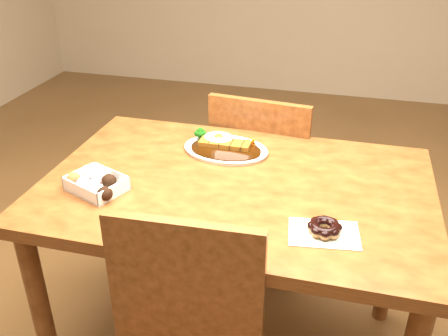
% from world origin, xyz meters
% --- Properties ---
extents(table, '(1.20, 0.80, 0.75)m').
position_xyz_m(table, '(0.00, 0.00, 0.65)').
color(table, '#502610').
rests_on(table, ground).
extents(chair_far, '(0.46, 0.46, 0.87)m').
position_xyz_m(chair_far, '(0.00, 0.54, 0.48)').
color(chair_far, '#502610').
rests_on(chair_far, ground).
extents(katsu_curry_plate, '(0.31, 0.23, 0.06)m').
position_xyz_m(katsu_curry_plate, '(-0.09, 0.21, 0.76)').
color(katsu_curry_plate, white).
rests_on(katsu_curry_plate, table).
extents(donut_box, '(0.20, 0.18, 0.05)m').
position_xyz_m(donut_box, '(-0.40, -0.15, 0.77)').
color(donut_box, white).
rests_on(donut_box, table).
extents(pon_de_ring, '(0.20, 0.15, 0.04)m').
position_xyz_m(pon_de_ring, '(0.29, -0.20, 0.77)').
color(pon_de_ring, silver).
rests_on(pon_de_ring, table).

